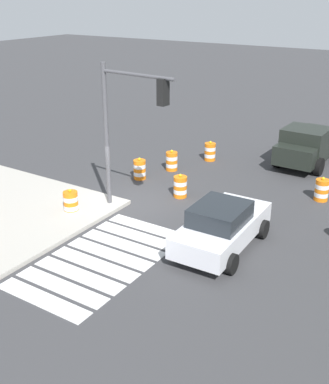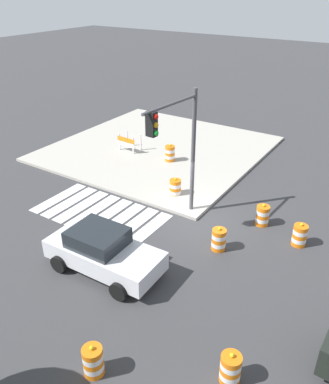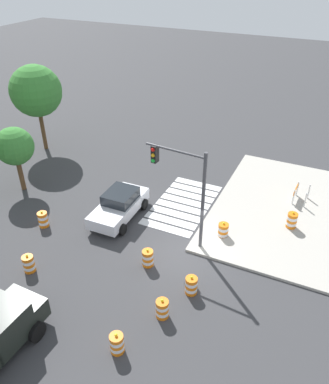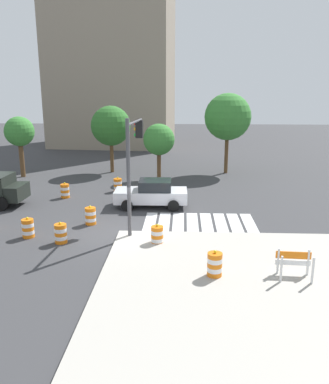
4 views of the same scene
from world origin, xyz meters
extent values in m
plane|color=#38383A|center=(0.00, 0.00, 0.00)|extent=(120.00, 120.00, 0.00)
cube|color=#ADA89E|center=(6.00, -6.00, 0.07)|extent=(12.00, 12.00, 0.15)
cube|color=silver|center=(1.38, 1.80, 0.01)|extent=(0.60, 3.20, 0.02)
cube|color=silver|center=(2.12, 1.80, 0.01)|extent=(0.60, 3.20, 0.02)
cube|color=silver|center=(2.88, 1.80, 0.01)|extent=(0.60, 3.20, 0.02)
cube|color=silver|center=(3.62, 1.80, 0.01)|extent=(0.60, 3.20, 0.02)
cube|color=silver|center=(4.38, 1.80, 0.01)|extent=(0.60, 3.20, 0.02)
cube|color=silver|center=(5.12, 1.80, 0.01)|extent=(0.60, 3.20, 0.02)
cube|color=silver|center=(5.88, 1.80, 0.01)|extent=(0.60, 3.20, 0.02)
cube|color=silver|center=(6.62, 1.80, 0.01)|extent=(0.60, 3.20, 0.02)
cube|color=silver|center=(1.20, 4.69, 0.68)|extent=(4.34, 1.93, 0.70)
cube|color=#1E2328|center=(1.45, 4.69, 1.33)|extent=(1.93, 1.64, 0.60)
cylinder|color=black|center=(-0.13, 3.71, 0.33)|extent=(0.67, 0.25, 0.66)
cylinder|color=black|center=(-0.17, 5.61, 0.33)|extent=(0.67, 0.25, 0.66)
cylinder|color=black|center=(2.57, 3.77, 0.33)|extent=(0.67, 0.25, 0.66)
cylinder|color=black|center=(2.53, 5.67, 0.33)|extent=(0.67, 0.25, 0.66)
cube|color=black|center=(-7.13, 4.43, 0.87)|extent=(1.45, 1.94, 0.90)
cylinder|color=black|center=(-7.46, 3.42, 0.42)|extent=(0.85, 0.32, 0.84)
cylinder|color=orange|center=(-6.57, 0.18, 0.09)|extent=(0.56, 0.56, 0.18)
cylinder|color=white|center=(-6.57, 0.18, 0.27)|extent=(0.56, 0.56, 0.18)
cylinder|color=orange|center=(-6.57, 0.18, 0.45)|extent=(0.56, 0.56, 0.18)
cylinder|color=white|center=(-6.57, 0.18, 0.63)|extent=(0.56, 0.56, 0.18)
cylinder|color=orange|center=(-6.57, 0.18, 0.81)|extent=(0.56, 0.56, 0.18)
sphere|color=yellow|center=(-6.57, 0.18, 0.96)|extent=(0.12, 0.12, 0.12)
cylinder|color=orange|center=(1.96, -1.42, 0.09)|extent=(0.56, 0.56, 0.18)
cylinder|color=white|center=(1.96, -1.42, 0.27)|extent=(0.56, 0.56, 0.18)
cylinder|color=orange|center=(1.96, -1.42, 0.45)|extent=(0.56, 0.56, 0.18)
cylinder|color=white|center=(1.96, -1.42, 0.63)|extent=(0.56, 0.56, 0.18)
cylinder|color=orange|center=(1.96, -1.42, 0.81)|extent=(0.56, 0.56, 0.18)
sphere|color=yellow|center=(1.96, -1.42, 0.96)|extent=(0.12, 0.12, 0.12)
cylinder|color=orange|center=(-2.51, -1.32, 0.09)|extent=(0.56, 0.56, 0.18)
cylinder|color=white|center=(-2.51, -1.32, 0.27)|extent=(0.56, 0.56, 0.18)
cylinder|color=orange|center=(-2.51, -1.32, 0.45)|extent=(0.56, 0.56, 0.18)
cylinder|color=white|center=(-2.51, -1.32, 0.63)|extent=(0.56, 0.56, 0.18)
cylinder|color=orange|center=(-2.51, -1.32, 0.81)|extent=(0.56, 0.56, 0.18)
sphere|color=yellow|center=(-2.51, -1.32, 0.96)|extent=(0.12, 0.12, 0.12)
cylinder|color=orange|center=(-4.54, 6.40, 0.09)|extent=(0.56, 0.56, 0.18)
cylinder|color=white|center=(-4.54, 6.40, 0.27)|extent=(0.56, 0.56, 0.18)
cylinder|color=orange|center=(-4.54, 6.40, 0.45)|extent=(0.56, 0.56, 0.18)
cylinder|color=white|center=(-4.54, 6.40, 0.63)|extent=(0.56, 0.56, 0.18)
cylinder|color=orange|center=(-4.54, 6.40, 0.81)|extent=(0.56, 0.56, 0.18)
sphere|color=yellow|center=(-4.54, 6.40, 0.96)|extent=(0.12, 0.12, 0.12)
cylinder|color=orange|center=(-1.38, 8.17, 0.09)|extent=(0.56, 0.56, 0.18)
cylinder|color=white|center=(-1.38, 8.17, 0.27)|extent=(0.56, 0.56, 0.18)
cylinder|color=orange|center=(-1.38, 8.17, 0.45)|extent=(0.56, 0.56, 0.18)
cylinder|color=white|center=(-1.38, 8.17, 0.63)|extent=(0.56, 0.56, 0.18)
cylinder|color=orange|center=(-1.38, 8.17, 0.81)|extent=(0.56, 0.56, 0.18)
sphere|color=yellow|center=(-1.38, 8.17, 0.96)|extent=(0.12, 0.12, 0.12)
cylinder|color=orange|center=(-4.28, -0.70, 0.09)|extent=(0.56, 0.56, 0.18)
cylinder|color=white|center=(-4.28, -0.70, 0.27)|extent=(0.56, 0.56, 0.18)
cylinder|color=orange|center=(-4.28, -0.70, 0.45)|extent=(0.56, 0.56, 0.18)
cylinder|color=white|center=(-4.28, -0.70, 0.63)|extent=(0.56, 0.56, 0.18)
cylinder|color=orange|center=(-4.28, -0.70, 0.81)|extent=(0.56, 0.56, 0.18)
sphere|color=yellow|center=(-4.28, -0.70, 0.96)|extent=(0.12, 0.12, 0.12)
cylinder|color=orange|center=(-1.72, 1.32, 0.09)|extent=(0.56, 0.56, 0.18)
cylinder|color=white|center=(-1.72, 1.32, 0.27)|extent=(0.56, 0.56, 0.18)
cylinder|color=orange|center=(-1.72, 1.32, 0.45)|extent=(0.56, 0.56, 0.18)
cylinder|color=white|center=(-1.72, 1.32, 0.63)|extent=(0.56, 0.56, 0.18)
cylinder|color=orange|center=(-1.72, 1.32, 0.81)|extent=(0.56, 0.56, 0.18)
sphere|color=yellow|center=(-1.72, 1.32, 0.96)|extent=(0.12, 0.12, 0.12)
cylinder|color=orange|center=(4.31, -4.66, 0.24)|extent=(0.56, 0.56, 0.18)
cylinder|color=white|center=(4.31, -4.66, 0.42)|extent=(0.56, 0.56, 0.18)
cylinder|color=orange|center=(4.31, -4.66, 0.60)|extent=(0.56, 0.56, 0.18)
cylinder|color=white|center=(4.31, -4.66, 0.78)|extent=(0.56, 0.56, 0.18)
cylinder|color=orange|center=(4.31, -4.66, 0.96)|extent=(0.56, 0.56, 0.18)
sphere|color=yellow|center=(4.31, -4.66, 1.11)|extent=(0.12, 0.12, 0.12)
cube|color=silver|center=(6.71, -4.35, 0.65)|extent=(0.07, 0.07, 1.00)
cube|color=silver|center=(6.67, -5.05, 0.65)|extent=(0.07, 0.07, 1.00)
cube|color=silver|center=(7.81, -4.42, 0.65)|extent=(0.07, 0.07, 1.00)
cube|color=silver|center=(7.77, -5.12, 0.65)|extent=(0.07, 0.07, 1.00)
cube|color=orange|center=(7.26, -4.37, 0.90)|extent=(1.30, 0.11, 0.28)
cube|color=white|center=(7.26, -4.37, 0.60)|extent=(1.30, 0.11, 0.20)
cylinder|color=#4C4C51|center=(0.60, -0.60, 2.90)|extent=(0.18, 0.18, 5.50)
cylinder|color=#4C4C51|center=(0.74, 0.99, 5.35)|extent=(0.40, 3.20, 0.12)
cube|color=black|center=(0.84, 2.11, 4.90)|extent=(0.38, 0.31, 0.90)
sphere|color=red|center=(0.65, 2.13, 5.20)|extent=(0.20, 0.20, 0.20)
sphere|color=#F2A514|center=(0.65, 2.13, 4.90)|extent=(0.20, 0.20, 0.20)
sphere|color=green|center=(0.65, 2.13, 4.60)|extent=(0.20, 0.20, 0.20)
cylinder|color=brown|center=(6.67, 14.70, 1.66)|extent=(0.30, 0.30, 3.32)
sphere|color=#387F33|center=(6.67, 14.70, 4.64)|extent=(3.77, 3.77, 3.77)
cylinder|color=brown|center=(1.24, 12.04, 1.13)|extent=(0.31, 0.31, 2.27)
sphere|color=#387F33|center=(1.24, 12.04, 3.11)|extent=(2.40, 2.40, 2.40)
camera|label=1|loc=(14.18, 10.70, 7.99)|focal=44.69mm
camera|label=2|loc=(-6.85, 13.12, 9.42)|focal=37.06mm
camera|label=3|loc=(-14.32, -5.50, 13.49)|focal=35.91mm
camera|label=4|loc=(3.08, -18.51, 7.00)|focal=37.65mm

